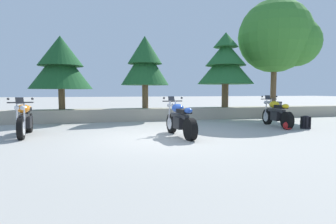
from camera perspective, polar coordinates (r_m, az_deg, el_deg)
The scene contains 12 objects.
ground_plane at distance 7.73m, azimuth -2.97°, elevation -5.57°, with size 120.00×120.00×0.00m, color #A3A099.
stone_wall at distance 12.41m, azimuth -7.10°, elevation -0.54°, with size 36.00×0.80×0.55m, color #A89E89.
motorcycle_orange_near_left at distance 9.14m, azimuth -28.11°, elevation -1.48°, with size 0.68×2.07×1.18m.
motorcycle_blue_centre at distance 8.00m, azimuth 2.53°, elevation -1.72°, with size 0.69×2.07×1.18m.
motorcycle_yellow_far_right at distance 11.00m, azimuth 22.00°, elevation -0.36°, with size 0.67×2.06×1.18m.
rider_backpack at distance 10.83m, azimuth 27.15°, elevation -1.89°, with size 0.30×0.26×0.47m.
rider_helmet at distance 10.29m, azimuth 23.97°, elevation -2.68°, with size 0.28×0.28×0.28m.
pine_tree_far_left at distance 12.75m, azimuth -21.81°, elevation 9.51°, with size 2.66×2.66×3.19m.
pine_tree_mid_left at distance 12.80m, azimuth -4.91°, elevation 10.56°, with size 2.23×2.23×3.36m.
pine_tree_mid_right at distance 13.70m, azimuth 12.10°, elevation 10.23°, with size 2.74×2.74×3.66m.
leafy_tree_far_right at distance 14.99m, azimuth 22.54°, elevation 14.36°, with size 3.79×3.61×5.36m.
trash_bin at distance 13.66m, azimuth 22.04°, elevation 0.28°, with size 0.46×0.46×0.86m.
Camera 1 is at (-1.41, -7.48, 1.34)m, focal length 28.74 mm.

